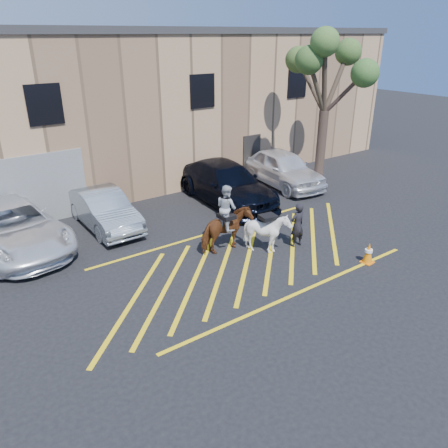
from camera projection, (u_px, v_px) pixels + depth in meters
ground at (242, 256)px, 15.01m from camera, size 90.00×90.00×0.00m
car_white_pickup at (12, 227)px, 15.24m from camera, size 3.48×6.25×1.65m
car_silver_sedan at (104, 209)px, 17.01m from camera, size 1.57×4.46×1.47m
car_blue_suv at (226, 183)px, 19.52m from camera, size 2.86×6.15×1.74m
car_white_suv at (283, 168)px, 21.71m from camera, size 2.64×5.31×1.74m
handler at (297, 225)px, 15.42m from camera, size 0.60×0.39×1.63m
warehouse at (100, 105)px, 22.46m from camera, size 32.42×10.20×7.30m
hatching_zone at (248, 259)px, 14.79m from camera, size 12.60×5.12×0.01m
mounted_bay at (226, 225)px, 15.01m from camera, size 1.86×0.90×2.42m
saddled_white at (267, 232)px, 15.04m from camera, size 1.36×1.49×1.47m
traffic_cone at (368, 253)px, 14.46m from camera, size 0.42×0.42×0.73m
tree at (328, 67)px, 19.05m from camera, size 3.99×4.37×7.31m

